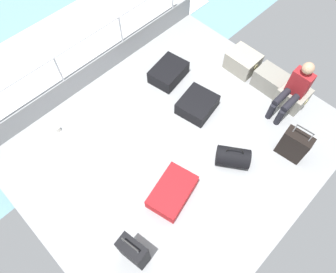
% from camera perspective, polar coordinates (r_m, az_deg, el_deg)
% --- Properties ---
extents(ground_plane, '(4.40, 5.20, 0.06)m').
position_cam_1_polar(ground_plane, '(5.32, 1.80, -1.47)').
color(ground_plane, '#939699').
extents(gunwale_port, '(0.06, 5.20, 0.45)m').
position_cam_1_polar(gunwale_port, '(6.16, -13.17, 12.38)').
color(gunwale_port, '#939699').
rests_on(gunwale_port, ground_plane).
extents(railing_port, '(0.04, 4.20, 1.02)m').
position_cam_1_polar(railing_port, '(5.77, -14.30, 16.06)').
color(railing_port, silver).
rests_on(railing_port, ground_plane).
extents(sea_wake, '(12.00, 12.00, 0.01)m').
position_cam_1_polar(sea_wake, '(7.50, -19.19, 14.80)').
color(sea_wake, '#6B99A8').
rests_on(sea_wake, ground_plane).
extents(cargo_crate_0, '(0.62, 0.49, 0.37)m').
position_cam_1_polar(cargo_crate_0, '(6.34, 13.79, 13.45)').
color(cargo_crate_0, '#9E9989').
rests_on(cargo_crate_0, ground_plane).
extents(cargo_crate_1, '(0.61, 0.41, 0.37)m').
position_cam_1_polar(cargo_crate_1, '(6.16, 18.54, 9.98)').
color(cargo_crate_1, gray).
rests_on(cargo_crate_1, ground_plane).
extents(cargo_crate_2, '(0.53, 0.46, 0.36)m').
position_cam_1_polar(cargo_crate_2, '(6.06, 22.26, 6.96)').
color(cargo_crate_2, gray).
rests_on(cargo_crate_2, ground_plane).
extents(passenger_seated, '(0.34, 0.66, 1.06)m').
position_cam_1_polar(passenger_seated, '(5.67, 22.55, 8.19)').
color(passenger_seated, maroon).
rests_on(passenger_seated, ground_plane).
extents(suitcase_0, '(0.68, 0.73, 0.27)m').
position_cam_1_polar(suitcase_0, '(5.59, 5.49, 5.94)').
color(suitcase_0, black).
rests_on(suitcase_0, ground_plane).
extents(suitcase_1, '(0.68, 0.88, 0.24)m').
position_cam_1_polar(suitcase_1, '(4.81, 0.82, -10.30)').
color(suitcase_1, red).
rests_on(suitcase_1, ground_plane).
extents(suitcase_2, '(0.41, 0.26, 0.87)m').
position_cam_1_polar(suitcase_2, '(4.38, -6.42, -20.61)').
color(suitcase_2, black).
rests_on(suitcase_2, ground_plane).
extents(suitcase_3, '(0.63, 0.78, 0.27)m').
position_cam_1_polar(suitcase_3, '(6.04, 0.09, 11.88)').
color(suitcase_3, black).
rests_on(suitcase_3, ground_plane).
extents(suitcase_4, '(0.46, 0.26, 0.80)m').
position_cam_1_polar(suitcase_4, '(5.34, 22.45, -1.51)').
color(suitcase_4, black).
rests_on(suitcase_4, ground_plane).
extents(duffel_bag, '(0.63, 0.57, 0.47)m').
position_cam_1_polar(duffel_bag, '(5.10, 12.04, -3.76)').
color(duffel_bag, black).
rests_on(duffel_bag, ground_plane).
extents(paper_cup, '(0.08, 0.08, 0.10)m').
position_cam_1_polar(paper_cup, '(5.72, -19.87, 1.34)').
color(paper_cup, white).
rests_on(paper_cup, ground_plane).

